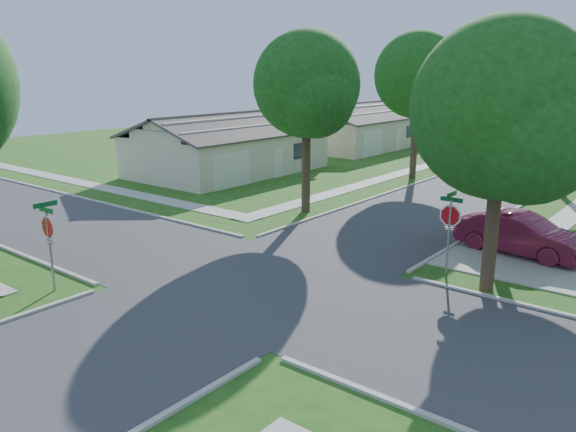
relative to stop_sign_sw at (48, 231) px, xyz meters
The scene contains 15 objects.
ground 6.95m from the stop_sign_sw, 45.00° to the left, with size 100.00×100.00×0.00m, color #1E4F15.
road_ns 6.95m from the stop_sign_sw, 45.00° to the left, with size 7.00×100.00×0.02m, color #333335.
sidewalk_nw 30.80m from the stop_sign_sw, 92.61° to the left, with size 1.20×40.00×0.04m, color #9E9B91.
driveway 17.38m from the stop_sign_sw, 43.12° to the left, with size 8.80×3.60×0.05m, color #9E9B91.
stop_sign_sw is the anchor object (origin of this frame).
stop_sign_ne 13.29m from the stop_sign_sw, 45.00° to the left, with size 1.05×0.80×2.98m.
tree_e_near 17.04m from the stop_sign_sw, 55.41° to the left, with size 4.97×4.80×8.28m.
tree_w_near 14.30m from the stop_sign_sw, 89.77° to the left, with size 5.38×5.20×8.97m.
tree_w_mid 26.09m from the stop_sign_sw, 89.87° to the left, with size 5.80×5.60×9.56m.
tree_w_far 38.86m from the stop_sign_sw, 89.93° to the left, with size 4.76×4.60×8.04m.
tree_ne_corner 14.64m from the stop_sign_sw, 38.84° to the left, with size 5.80×5.60×8.66m.
house_nw_near 22.71m from the stop_sign_sw, 119.83° to the left, with size 8.42×13.60×4.23m.
house_nw_far 38.40m from the stop_sign_sw, 107.10° to the left, with size 8.42×13.60×4.23m.
car_driveway 17.19m from the stop_sign_sw, 51.39° to the left, with size 1.71×4.91×1.62m, color maroon.
car_curb_west 42.50m from the stop_sign_sw, 85.43° to the left, with size 2.05×5.04×1.46m, color black.
Camera 1 is at (11.95, -13.35, 6.94)m, focal length 35.00 mm.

